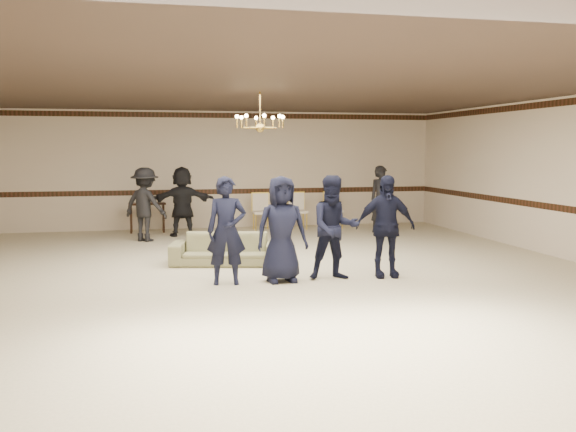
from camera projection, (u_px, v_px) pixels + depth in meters
name	position (u px, v px, depth m)	size (l,w,h in m)	color
room	(271.00, 183.00, 10.52)	(12.01, 14.01, 3.21)	beige
chair_rail	(223.00, 192.00, 17.37)	(12.00, 0.02, 0.14)	#391C11
crown_molding	(222.00, 115.00, 17.15)	(12.00, 0.02, 0.14)	#391C11
chandelier	(260.00, 110.00, 11.36)	(0.94, 0.94, 0.89)	gold
boy_a	(227.00, 231.00, 10.08)	(0.63, 0.42, 1.74)	black
boy_b	(282.00, 229.00, 10.28)	(0.85, 0.55, 1.74)	black
boy_c	(334.00, 228.00, 10.47)	(0.85, 0.66, 1.74)	black
boy_d	(385.00, 226.00, 10.66)	(1.02, 0.42, 1.74)	black
settee	(225.00, 249.00, 11.87)	(2.03, 0.79, 0.59)	#6D6E49
adult_left	(145.00, 205.00, 14.81)	(1.12, 0.65, 1.74)	black
adult_mid	(182.00, 201.00, 15.68)	(1.61, 0.51, 1.74)	black
adult_right	(381.00, 199.00, 16.39)	(0.63, 0.42, 1.74)	black
banquet_chair_left	(262.00, 212.00, 16.87)	(0.47, 0.47, 0.98)	beige
banquet_chair_mid	(298.00, 211.00, 17.08)	(0.47, 0.47, 0.98)	beige
banquet_chair_right	(333.00, 210.00, 17.30)	(0.47, 0.47, 0.98)	beige
console_table	(147.00, 217.00, 16.43)	(0.93, 0.39, 0.78)	black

